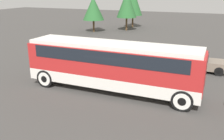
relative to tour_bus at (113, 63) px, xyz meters
The scene contains 7 objects.
ground_plane 1.90m from the tour_bus, behind, with size 120.00×120.00×0.00m, color #423F3D.
tour_bus is the anchor object (origin of this frame).
parked_car_near 7.60m from the tour_bus, 138.92° to the left, with size 4.56×1.88×1.31m.
parked_car_mid 7.95m from the tour_bus, 57.50° to the left, with size 4.76×1.85×1.45m.
tree_left 23.76m from the tour_bus, 120.05° to the left, with size 3.21×3.21×5.25m.
tree_center 24.95m from the tour_bus, 107.99° to the left, with size 3.11×3.11×6.19m.
tree_right 28.74m from the tour_bus, 106.12° to the left, with size 3.17×3.17×6.38m.
Camera 1 is at (5.83, -13.70, 6.24)m, focal length 40.00 mm.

